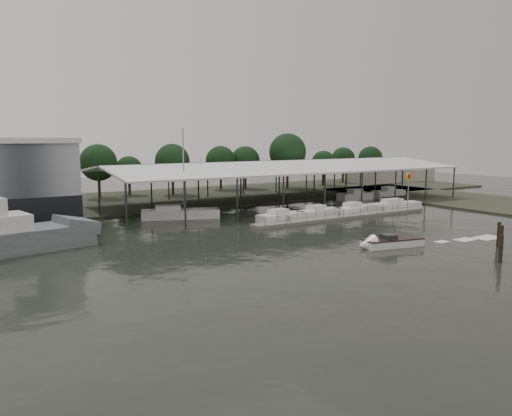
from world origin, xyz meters
TOP-DOWN VIEW (x-y plane):
  - ground at (0.00, 0.00)m, footprint 200.00×200.00m
  - land_strip_far at (0.00, 42.00)m, footprint 140.00×30.00m
  - land_strip_east at (45.00, 10.00)m, footprint 20.00×60.00m
  - covered_boat_shed at (17.00, 28.00)m, footprint 58.24×24.00m
  - floating_dock at (15.00, 10.00)m, footprint 28.00×2.00m
  - shell_fuel_sign at (27.00, 9.99)m, footprint 1.10×0.18m
  - distant_commercial_buildings at (59.03, 44.69)m, footprint 22.00×8.00m
  - white_sailboat at (-3.42, 21.50)m, footprint 10.33×5.95m
  - speedboat_underway at (6.74, -5.25)m, footprint 17.64×5.30m
  - moored_cruiser_0 at (6.45, 12.29)m, footprint 6.92×2.94m
  - moored_cruiser_1 at (12.75, 12.62)m, footprint 7.01×2.81m
  - moored_cruiser_2 at (18.91, 12.33)m, footprint 7.20×3.81m
  - moored_cruiser_3 at (26.73, 12.28)m, footprint 8.72×3.15m
  - horizon_tree_line at (23.71, 47.43)m, footprint 69.52×11.23m

SIDE VIEW (x-z plane):
  - ground at x=0.00m, z-range 0.00..0.00m
  - land_strip_far at x=0.00m, z-range -0.05..0.25m
  - land_strip_east at x=45.00m, z-range -0.05..0.25m
  - floating_dock at x=15.00m, z-range -0.50..0.90m
  - speedboat_underway at x=6.74m, z-range -0.61..1.39m
  - moored_cruiser_2 at x=18.91m, z-range -0.24..1.46m
  - moored_cruiser_0 at x=6.45m, z-range -0.24..1.46m
  - moored_cruiser_3 at x=26.73m, z-range -0.24..1.46m
  - moored_cruiser_1 at x=12.75m, z-range -0.24..1.46m
  - white_sailboat at x=-3.42m, z-range -5.33..6.61m
  - distant_commercial_buildings at x=59.03m, z-range -0.16..3.84m
  - shell_fuel_sign at x=27.00m, z-range 1.15..6.70m
  - covered_boat_shed at x=17.00m, z-range 2.65..9.61m
  - horizon_tree_line at x=23.71m, z-range 0.50..11.95m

